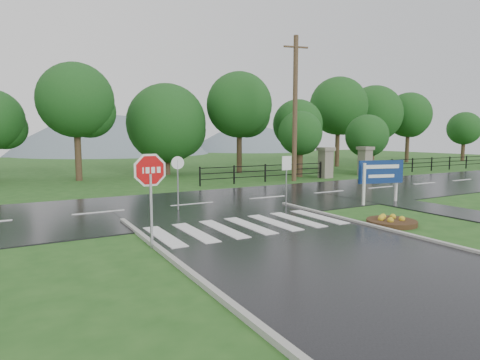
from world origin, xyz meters
TOP-DOWN VIEW (x-y plane):
  - ground at (0.00, 0.00)m, footprint 120.00×120.00m
  - main_road at (0.00, 10.00)m, footprint 90.00×8.00m
  - walkway at (8.50, 4.00)m, footprint 2.20×11.00m
  - crosswalk at (0.00, 5.00)m, footprint 6.50×2.80m
  - pillar_west at (13.00, 16.00)m, footprint 1.00×1.00m
  - pillar_east at (17.00, 16.00)m, footprint 1.00×1.00m
  - fence_west at (7.75, 16.00)m, footprint 9.58×0.08m
  - fence_east at (27.75, 16.00)m, footprint 20.58×0.08m
  - hills at (3.49, 65.00)m, footprint 102.00×48.00m
  - treeline at (1.00, 24.00)m, footprint 83.20×5.20m
  - stop_sign at (-3.63, 4.13)m, footprint 1.23×0.07m
  - estate_billboard at (7.53, 6.10)m, footprint 2.22×0.59m
  - flower_bed at (4.50, 2.90)m, footprint 1.69×1.69m
  - reg_sign_small at (3.35, 7.53)m, footprint 0.49×0.06m
  - reg_sign_round at (-1.04, 9.00)m, footprint 0.52×0.10m
  - utility_pole_east at (9.77, 15.50)m, footprint 1.69×0.52m
  - entrance_tree_left at (11.79, 17.50)m, footprint 3.27×3.27m
  - entrance_tree_right at (18.72, 17.50)m, footprint 3.52×3.52m

SIDE VIEW (x-z plane):
  - hills at x=3.49m, z-range -39.54..8.46m
  - ground at x=0.00m, z-range 0.00..0.00m
  - main_road at x=0.00m, z-range -0.02..0.02m
  - walkway at x=8.50m, z-range -0.02..0.02m
  - treeline at x=1.00m, z-range -5.00..5.00m
  - crosswalk at x=0.00m, z-range 0.05..0.07m
  - flower_bed at x=4.50m, z-range -0.04..0.29m
  - fence_west at x=7.75m, z-range 0.12..1.32m
  - fence_east at x=27.75m, z-range 0.14..1.34m
  - pillar_west at x=13.00m, z-range 0.06..2.30m
  - pillar_east at x=17.00m, z-range 0.06..2.30m
  - estate_billboard at x=7.53m, z-range 0.37..2.36m
  - reg_sign_round at x=-1.04m, z-range 0.30..2.54m
  - reg_sign_small at x=3.35m, z-range 0.45..2.67m
  - stop_sign at x=-3.63m, z-range 0.54..3.31m
  - entrance_tree_right at x=18.72m, z-range 0.64..5.47m
  - entrance_tree_left at x=11.79m, z-range 0.80..5.72m
  - utility_pole_east at x=9.77m, z-range 0.08..9.74m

